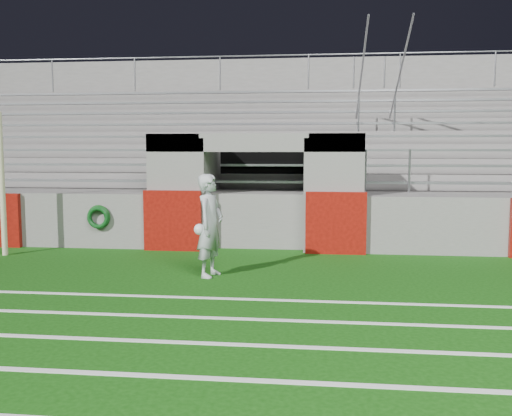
# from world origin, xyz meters

# --- Properties ---
(ground) EXTENTS (90.00, 90.00, 0.00)m
(ground) POSITION_xyz_m (0.00, 0.00, 0.00)
(ground) COLOR #10430B
(ground) RESTS_ON ground
(field_post) EXTENTS (0.12, 0.12, 3.04)m
(field_post) POSITION_xyz_m (-5.24, 1.99, 1.52)
(field_post) COLOR beige
(field_post) RESTS_ON ground
(stadium_structure) EXTENTS (26.00, 8.48, 5.42)m
(stadium_structure) POSITION_xyz_m (0.00, 7.97, 1.49)
(stadium_structure) COLOR slate
(stadium_structure) RESTS_ON ground
(goalkeeper_with_ball) EXTENTS (0.59, 0.75, 1.83)m
(goalkeeper_with_ball) POSITION_xyz_m (-0.47, 0.50, 0.91)
(goalkeeper_with_ball) COLOR #AFB5B9
(goalkeeper_with_ball) RESTS_ON ground
(hose_coil) EXTENTS (0.54, 0.15, 0.54)m
(hose_coil) POSITION_xyz_m (-3.52, 2.93, 0.73)
(hose_coil) COLOR #0E4712
(hose_coil) RESTS_ON ground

